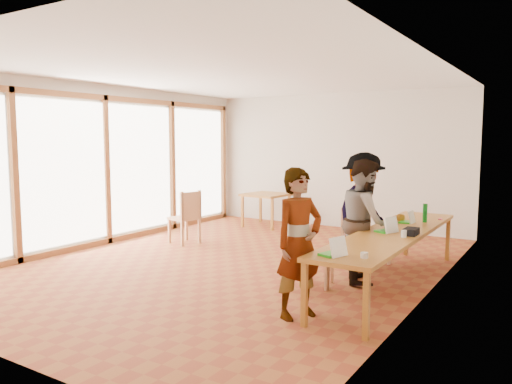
# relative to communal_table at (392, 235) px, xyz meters

# --- Properties ---
(ground) EXTENTS (8.00, 8.00, 0.00)m
(ground) POSITION_rel_communal_table_xyz_m (-2.50, -0.09, -0.70)
(ground) COLOR #9A5025
(ground) RESTS_ON ground
(wall_back) EXTENTS (6.00, 0.10, 3.00)m
(wall_back) POSITION_rel_communal_table_xyz_m (-2.50, 3.91, 0.80)
(wall_back) COLOR beige
(wall_back) RESTS_ON ground
(wall_right) EXTENTS (0.10, 8.00, 3.00)m
(wall_right) POSITION_rel_communal_table_xyz_m (0.50, -0.09, 0.80)
(wall_right) COLOR beige
(wall_right) RESTS_ON ground
(window_wall) EXTENTS (0.10, 8.00, 3.00)m
(window_wall) POSITION_rel_communal_table_xyz_m (-5.46, -0.09, 0.80)
(window_wall) COLOR white
(window_wall) RESTS_ON ground
(ceiling) EXTENTS (6.00, 8.00, 0.04)m
(ceiling) POSITION_rel_communal_table_xyz_m (-2.50, -0.09, 2.32)
(ceiling) COLOR white
(ceiling) RESTS_ON wall_back
(communal_table) EXTENTS (0.80, 4.00, 0.75)m
(communal_table) POSITION_rel_communal_table_xyz_m (0.00, 0.00, 0.00)
(communal_table) COLOR #AC6B26
(communal_table) RESTS_ON ground
(side_table) EXTENTS (0.90, 0.90, 0.75)m
(side_table) POSITION_rel_communal_table_xyz_m (-3.85, 3.11, -0.03)
(side_table) COLOR #AC6B26
(side_table) RESTS_ON ground
(chair_near) EXTENTS (0.51, 0.51, 0.47)m
(chair_near) POSITION_rel_communal_table_xyz_m (-0.97, -0.74, -0.17)
(chair_near) COLOR tan
(chair_near) RESTS_ON ground
(chair_mid) EXTENTS (0.45, 0.45, 0.43)m
(chair_mid) POSITION_rel_communal_table_xyz_m (-0.94, -0.50, -0.21)
(chair_mid) COLOR tan
(chair_mid) RESTS_ON ground
(chair_far) EXTENTS (0.48, 0.48, 0.45)m
(chair_far) POSITION_rel_communal_table_xyz_m (-1.13, 1.31, -0.18)
(chair_far) COLOR tan
(chair_far) RESTS_ON ground
(chair_empty) EXTENTS (0.50, 0.50, 0.49)m
(chair_empty) POSITION_rel_communal_table_xyz_m (-0.70, 1.02, -0.14)
(chair_empty) COLOR tan
(chair_empty) RESTS_ON ground
(chair_spare) EXTENTS (0.56, 0.56, 0.54)m
(chair_spare) POSITION_rel_communal_table_xyz_m (-4.11, 0.66, -0.08)
(chair_spare) COLOR tan
(chair_spare) RESTS_ON ground
(person_near) EXTENTS (0.62, 0.72, 1.68)m
(person_near) POSITION_rel_communal_table_xyz_m (-0.53, -1.70, 0.14)
(person_near) COLOR gray
(person_near) RESTS_ON ground
(person_mid) EXTENTS (0.93, 1.03, 1.72)m
(person_mid) POSITION_rel_communal_table_xyz_m (-0.40, 0.05, 0.15)
(person_mid) COLOR gray
(person_mid) RESTS_ON ground
(person_far) EXTENTS (0.81, 1.23, 1.79)m
(person_far) POSITION_rel_communal_table_xyz_m (-0.63, 0.59, 0.19)
(person_far) COLOR gray
(person_far) RESTS_ON ground
(laptop_near) EXTENTS (0.28, 0.30, 0.21)m
(laptop_near) POSITION_rel_communal_table_xyz_m (-0.10, -1.71, 0.11)
(laptop_near) COLOR green
(laptop_near) RESTS_ON communal_table
(laptop_mid) EXTENTS (0.30, 0.31, 0.21)m
(laptop_mid) POSITION_rel_communal_table_xyz_m (-0.03, -0.09, 0.11)
(laptop_mid) COLOR green
(laptop_mid) RESTS_ON communal_table
(laptop_far) EXTENTS (0.20, 0.23, 0.19)m
(laptop_far) POSITION_rel_communal_table_xyz_m (-0.00, 0.81, 0.10)
(laptop_far) COLOR green
(laptop_far) RESTS_ON communal_table
(yellow_mug) EXTENTS (0.17, 0.17, 0.10)m
(yellow_mug) POSITION_rel_communal_table_xyz_m (-0.15, 0.88, 0.10)
(yellow_mug) COLOR #C57B19
(yellow_mug) RESTS_ON communal_table
(green_bottle) EXTENTS (0.07, 0.07, 0.28)m
(green_bottle) POSITION_rel_communal_table_xyz_m (0.18, 1.01, 0.19)
(green_bottle) COLOR #11761D
(green_bottle) RESTS_ON communal_table
(clear_glass) EXTENTS (0.07, 0.07, 0.09)m
(clear_glass) POSITION_rel_communal_table_xyz_m (0.24, -0.31, 0.09)
(clear_glass) COLOR silver
(clear_glass) RESTS_ON communal_table
(condiment_cup) EXTENTS (0.08, 0.08, 0.06)m
(condiment_cup) POSITION_rel_communal_table_xyz_m (0.20, -1.63, 0.08)
(condiment_cup) COLOR white
(condiment_cup) RESTS_ON communal_table
(pink_phone) EXTENTS (0.05, 0.10, 0.01)m
(pink_phone) POSITION_rel_communal_table_xyz_m (0.32, 1.41, 0.05)
(pink_phone) COLOR #EA446E
(pink_phone) RESTS_ON communal_table
(black_pouch) EXTENTS (0.16, 0.26, 0.09)m
(black_pouch) POSITION_rel_communal_table_xyz_m (0.27, -0.11, 0.09)
(black_pouch) COLOR black
(black_pouch) RESTS_ON communal_table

